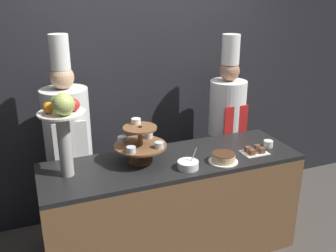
{
  "coord_description": "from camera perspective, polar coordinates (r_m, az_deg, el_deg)",
  "views": [
    {
      "loc": [
        -1.02,
        -2.17,
        2.16
      ],
      "look_at": [
        0.0,
        0.43,
        1.14
      ],
      "focal_mm": 40.0,
      "sensor_mm": 36.0,
      "label": 1
    }
  ],
  "objects": [
    {
      "name": "buffet_counter",
      "position": [
        3.2,
        0.67,
        -12.33
      ],
      "size": [
        2.07,
        0.65,
        0.89
      ],
      "color": "brown",
      "rests_on": "ground_plane"
    },
    {
      "name": "cake_round",
      "position": [
        2.97,
        8.44,
        -4.83
      ],
      "size": [
        0.23,
        0.23,
        0.07
      ],
      "color": "white",
      "rests_on": "buffet_counter"
    },
    {
      "name": "serving_bowl_near",
      "position": [
        2.84,
        3.08,
        -5.91
      ],
      "size": [
        0.16,
        0.16,
        0.16
      ],
      "color": "white",
      "rests_on": "buffet_counter"
    },
    {
      "name": "chef_left",
      "position": [
        3.25,
        -14.95,
        -2.09
      ],
      "size": [
        0.38,
        0.38,
        1.84
      ],
      "color": "#28282D",
      "rests_on": "ground_plane"
    },
    {
      "name": "cup_white",
      "position": [
        3.32,
        15.02,
        -2.63
      ],
      "size": [
        0.08,
        0.08,
        0.06
      ],
      "color": "white",
      "rests_on": "buffet_counter"
    },
    {
      "name": "cake_square_tray",
      "position": [
        3.18,
        13.06,
        -3.7
      ],
      "size": [
        0.21,
        0.16,
        0.05
      ],
      "color": "white",
      "rests_on": "buffet_counter"
    },
    {
      "name": "wall_back",
      "position": [
        3.61,
        -4.59,
        7.91
      ],
      "size": [
        10.0,
        0.06,
        2.8
      ],
      "color": "#232328",
      "rests_on": "ground_plane"
    },
    {
      "name": "tiered_stand",
      "position": [
        2.89,
        -4.27,
        -2.48
      ],
      "size": [
        0.41,
        0.41,
        0.33
      ],
      "color": "brown",
      "rests_on": "buffet_counter"
    },
    {
      "name": "chef_center_left",
      "position": [
        3.71,
        8.94,
        0.87
      ],
      "size": [
        0.35,
        0.35,
        1.78
      ],
      "color": "black",
      "rests_on": "ground_plane"
    },
    {
      "name": "fruit_pedestal",
      "position": [
        2.67,
        -15.69,
        0.7
      ],
      "size": [
        0.33,
        0.33,
        0.63
      ],
      "color": "#B2ADA8",
      "rests_on": "buffet_counter"
    }
  ]
}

